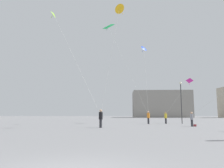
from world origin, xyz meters
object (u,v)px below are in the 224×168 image
object	(u,v)px
lamppost_east	(181,96)
kite_emerald_delta	(109,28)
handbag_beside_flyer	(195,125)
kite_cobalt_diamond	(144,49)
building_centre_hall	(161,104)
person_in_orange	(148,117)
kite_amber_diamond	(119,9)
person_in_black	(101,118)
kite_lime_diamond	(54,15)
kite_magenta_delta	(189,82)
person_in_yellow	(166,117)
person_in_grey	(192,118)

from	to	relation	value
lamppost_east	kite_emerald_delta	bearing A→B (deg)	-168.34
kite_emerald_delta	handbag_beside_flyer	distance (m)	17.95
kite_cobalt_diamond	lamppost_east	xyz separation A→B (m)	(5.15, -1.66, -7.85)
kite_emerald_delta	building_centre_hall	world-z (taller)	kite_emerald_delta
person_in_orange	kite_amber_diamond	size ratio (longest dim) A/B	0.14
person_in_black	kite_lime_diamond	distance (m)	15.23
kite_lime_diamond	kite_magenta_delta	bearing A→B (deg)	21.42
person_in_orange	lamppost_east	world-z (taller)	lamppost_east
person_in_yellow	handbag_beside_flyer	distance (m)	7.46
kite_emerald_delta	building_centre_hall	xyz separation A→B (m)	(17.61, 60.35, -8.73)
kite_magenta_delta	person_in_orange	bearing A→B (deg)	-158.53
kite_magenta_delta	kite_emerald_delta	size ratio (longest dim) A/B	0.42
person_in_black	kite_amber_diamond	bearing A→B (deg)	-92.56
person_in_grey	lamppost_east	xyz separation A→B (m)	(0.90, 7.67, 3.11)
kite_magenta_delta	kite_lime_diamond	world-z (taller)	kite_lime_diamond
building_centre_hall	lamppost_east	bearing A→B (deg)	-96.86
person_in_orange	kite_magenta_delta	size ratio (longest dim) A/B	0.33
kite_amber_diamond	building_centre_hall	xyz separation A→B (m)	(16.02, 67.39, -8.09)
person_in_yellow	person_in_black	distance (m)	13.15
kite_emerald_delta	kite_amber_diamond	bearing A→B (deg)	-77.23
kite_amber_diamond	handbag_beside_flyer	world-z (taller)	kite_amber_diamond
kite_cobalt_diamond	kite_lime_diamond	bearing A→B (deg)	-147.11
kite_amber_diamond	handbag_beside_flyer	xyz separation A→B (m)	(8.47, 1.67, -13.21)
person_in_black	building_centre_hall	xyz separation A→B (m)	(17.96, 68.53, 4.22)
person_in_black	kite_emerald_delta	size ratio (longest dim) A/B	0.14
kite_magenta_delta	lamppost_east	distance (m)	3.08
person_in_black	kite_amber_diamond	xyz separation A→B (m)	(1.94, 1.15, 12.31)
person_in_black	kite_magenta_delta	bearing A→B (deg)	-80.54
person_in_black	kite_amber_diamond	size ratio (longest dim) A/B	0.15
kite_lime_diamond	building_centre_hall	distance (m)	69.58
person_in_black	person_in_orange	distance (m)	10.70
person_in_grey	kite_cobalt_diamond	xyz separation A→B (m)	(-4.25, 9.33, 10.96)
kite_emerald_delta	lamppost_east	distance (m)	14.73
kite_amber_diamond	lamppost_east	distance (m)	15.92
kite_lime_diamond	lamppost_east	size ratio (longest dim) A/B	2.19
kite_lime_diamond	handbag_beside_flyer	world-z (taller)	kite_lime_diamond
kite_magenta_delta	kite_cobalt_diamond	world-z (taller)	kite_cobalt_diamond
kite_amber_diamond	lamppost_east	xyz separation A→B (m)	(9.02, 9.23, -9.32)
person_in_grey	person_in_yellow	xyz separation A→B (m)	(-1.52, 7.28, 0.04)
person_in_black	building_centre_hall	distance (m)	70.97
kite_cobalt_diamond	kite_magenta_delta	bearing A→B (deg)	-4.25
kite_magenta_delta	kite_amber_diamond	xyz separation A→B (m)	(-10.62, -10.39, 6.95)
person_in_grey	kite_lime_diamond	distance (m)	21.31
kite_lime_diamond	lamppost_east	world-z (taller)	kite_lime_diamond
person_in_orange	person_in_black	bearing A→B (deg)	107.80
kite_lime_diamond	kite_cobalt_diamond	xyz separation A→B (m)	(12.38, 8.01, -2.30)
building_centre_hall	handbag_beside_flyer	distance (m)	66.35
kite_lime_diamond	building_centre_hall	bearing A→B (deg)	69.18
person_in_black	kite_cobalt_diamond	xyz separation A→B (m)	(5.81, 12.04, 10.84)
kite_amber_diamond	building_centre_hall	bearing A→B (deg)	76.63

